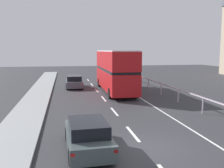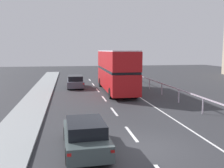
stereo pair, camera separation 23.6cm
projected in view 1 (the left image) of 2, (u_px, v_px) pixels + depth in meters
The scene contains 7 objects.
ground_plane at pixel (144, 149), 11.31m from camera, with size 75.11×120.00×0.10m, color #2F3034.
near_sidewalk_kerb at pixel (3, 157), 10.20m from camera, with size 2.37×80.00×0.14m, color gray.
lane_paint_markings at pixel (137, 106), 19.63m from camera, with size 3.48×46.00×0.01m.
bridge_side_railing at pixel (178, 91), 21.03m from camera, with size 0.10×42.00×1.15m.
double_decker_bus_red at pixel (115, 70), 26.37m from camera, with size 2.71×10.86×4.29m.
hatchback_car_near at pixel (88, 136), 10.96m from camera, with size 1.92×4.16×1.35m.
sedan_car_ahead at pixel (74, 82), 29.35m from camera, with size 1.87×4.42×1.43m.
Camera 1 is at (-3.43, -10.38, 4.31)m, focal length 40.77 mm.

